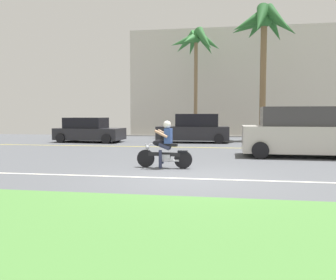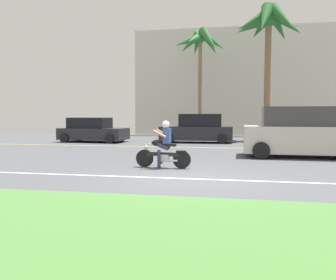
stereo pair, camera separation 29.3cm
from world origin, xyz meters
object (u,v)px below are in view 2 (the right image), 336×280
at_px(motorcyclist, 163,148).
at_px(parked_car_2, 304,131).
at_px(palm_tree_1, 200,44).
at_px(parked_car_0, 92,130).
at_px(parked_car_1, 197,129).
at_px(palm_tree_0, 268,28).
at_px(suv_nearby, 304,133).

xyz_separation_m(motorcyclist, parked_car_2, (5.98, 9.70, 0.10)).
bearing_deg(palm_tree_1, parked_car_0, -137.50).
distance_m(parked_car_1, parked_car_2, 5.96).
bearing_deg(motorcyclist, palm_tree_0, 71.80).
bearing_deg(motorcyclist, parked_car_0, 123.89).
height_order(parked_car_1, parked_car_2, parked_car_1).
relative_size(motorcyclist, palm_tree_0, 0.20).
relative_size(parked_car_0, palm_tree_0, 0.48).
bearing_deg(palm_tree_1, parked_car_1, -86.24).
distance_m(suv_nearby, palm_tree_1, 13.55).
xyz_separation_m(parked_car_0, parked_car_1, (6.32, 0.70, 0.09)).
relative_size(palm_tree_0, palm_tree_1, 1.10).
bearing_deg(parked_car_0, palm_tree_1, 42.50).
bearing_deg(parked_car_1, palm_tree_0, 34.58).
relative_size(motorcyclist, parked_car_2, 0.40).
xyz_separation_m(suv_nearby, parked_car_1, (-4.81, 6.36, -0.16)).
xyz_separation_m(suv_nearby, palm_tree_0, (-0.59, 9.27, 6.28)).
xyz_separation_m(suv_nearby, parked_car_0, (-11.12, 5.65, -0.26)).
xyz_separation_m(parked_car_2, palm_tree_1, (-6.26, 5.14, 5.97)).
bearing_deg(palm_tree_1, parked_car_2, -39.39).
relative_size(parked_car_1, palm_tree_1, 0.55).
relative_size(motorcyclist, palm_tree_1, 0.22).
distance_m(parked_car_2, palm_tree_1, 10.06).
xyz_separation_m(suv_nearby, palm_tree_1, (-5.12, 11.15, 5.75)).
xyz_separation_m(motorcyclist, palm_tree_0, (4.26, 12.96, 6.61)).
bearing_deg(parked_car_0, palm_tree_0, 18.94).
relative_size(parked_car_0, parked_car_2, 0.93).
bearing_deg(suv_nearby, palm_tree_0, 93.61).
bearing_deg(parked_car_2, parked_car_0, -178.32).
bearing_deg(parked_car_2, motorcyclist, -121.66).
relative_size(suv_nearby, parked_car_0, 1.15).
bearing_deg(motorcyclist, parked_car_2, 58.34).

